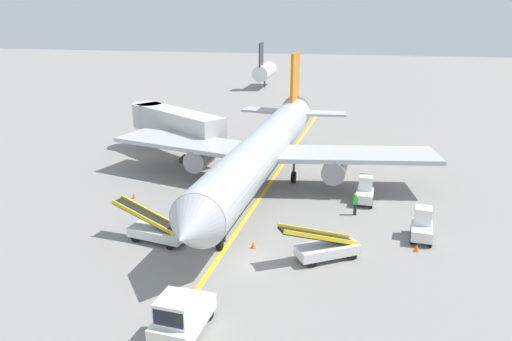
% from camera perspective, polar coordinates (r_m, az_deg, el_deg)
% --- Properties ---
extents(ground_plane, '(300.00, 300.00, 0.00)m').
position_cam_1_polar(ground_plane, '(28.89, -1.36, -10.88)').
color(ground_plane, gray).
extents(taxi_line_yellow, '(3.50, 79.95, 0.01)m').
position_cam_1_polar(taxi_line_yellow, '(33.52, -1.73, -6.53)').
color(taxi_line_yellow, yellow).
rests_on(taxi_line_yellow, ground).
extents(airliner, '(28.59, 35.30, 10.10)m').
position_cam_1_polar(airliner, '(39.91, 1.12, 2.82)').
color(airliner, '#B2B5BA').
rests_on(airliner, ground).
extents(jet_bridge, '(12.03, 9.21, 4.85)m').
position_cam_1_polar(jet_bridge, '(49.64, -10.16, 5.78)').
color(jet_bridge, beige).
rests_on(jet_bridge, ground).
extents(pushback_tug, '(2.15, 3.73, 2.20)m').
position_cam_1_polar(pushback_tug, '(22.95, -8.95, -16.74)').
color(pushback_tug, silver).
rests_on(pushback_tug, ground).
extents(baggage_tug_near_wing, '(1.53, 2.51, 2.10)m').
position_cam_1_polar(baggage_tug_near_wing, '(33.04, 19.21, -6.25)').
color(baggage_tug_near_wing, silver).
rests_on(baggage_tug_near_wing, ground).
extents(baggage_tug_by_cargo_door, '(1.43, 2.46, 2.10)m').
position_cam_1_polar(baggage_tug_by_cargo_door, '(37.99, 12.89, -2.43)').
color(baggage_tug_by_cargo_door, silver).
rests_on(baggage_tug_by_cargo_door, ground).
extents(belt_loader_forward_hold, '(5.15, 2.17, 2.59)m').
position_cam_1_polar(belt_loader_forward_hold, '(31.65, -11.83, -6.97)').
color(belt_loader_forward_hold, silver).
rests_on(belt_loader_forward_hold, ground).
extents(belt_loader_aft_hold, '(4.90, 3.71, 2.59)m').
position_cam_1_polar(belt_loader_aft_hold, '(29.18, 8.33, -9.04)').
color(belt_loader_aft_hold, silver).
rests_on(belt_loader_aft_hold, ground).
extents(ground_crew_marshaller, '(0.36, 0.24, 1.70)m').
position_cam_1_polar(ground_crew_marshaller, '(30.96, -3.87, -6.92)').
color(ground_crew_marshaller, '#26262D').
rests_on(ground_crew_marshaller, ground).
extents(ground_crew_wing_walker, '(0.36, 0.24, 1.70)m').
position_cam_1_polar(ground_crew_wing_walker, '(35.53, 11.79, -3.85)').
color(ground_crew_wing_walker, '#26262D').
rests_on(ground_crew_wing_walker, ground).
extents(safety_cone_nose_left, '(0.36, 0.36, 0.44)m').
position_cam_1_polar(safety_cone_nose_left, '(39.36, -14.37, -2.91)').
color(safety_cone_nose_left, orange).
rests_on(safety_cone_nose_left, ground).
extents(safety_cone_nose_right, '(0.36, 0.36, 0.44)m').
position_cam_1_polar(safety_cone_nose_right, '(31.60, 18.63, -8.75)').
color(safety_cone_nose_right, orange).
rests_on(safety_cone_nose_right, ground).
extents(safety_cone_wingtip_left, '(0.36, 0.36, 0.44)m').
position_cam_1_polar(safety_cone_wingtip_left, '(30.36, -0.31, -8.87)').
color(safety_cone_wingtip_left, orange).
rests_on(safety_cone_wingtip_left, ground).
extents(distant_aircraft_far_left, '(3.00, 10.10, 8.80)m').
position_cam_1_polar(distant_aircraft_far_left, '(95.59, 1.03, 11.81)').
color(distant_aircraft_far_left, silver).
rests_on(distant_aircraft_far_left, ground).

